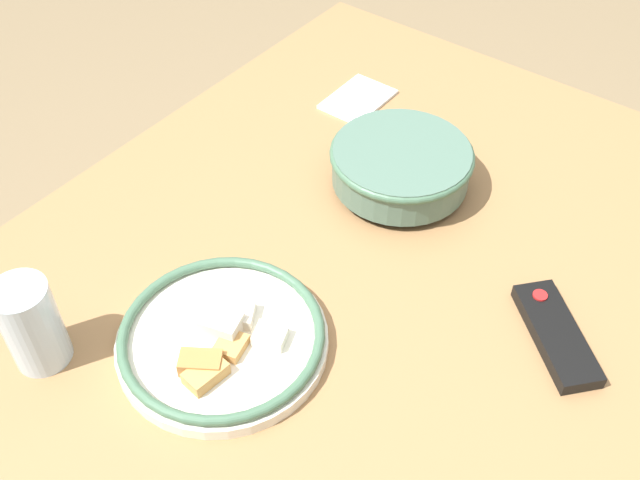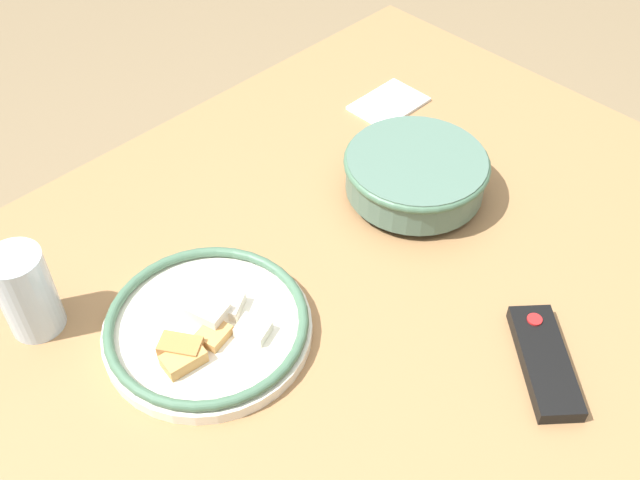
# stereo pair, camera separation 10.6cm
# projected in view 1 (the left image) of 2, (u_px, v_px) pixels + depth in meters

# --- Properties ---
(dining_table) EXTENTS (1.19, 0.96, 0.78)m
(dining_table) POSITION_uv_depth(u_px,v_px,m) (362.00, 300.00, 1.16)
(dining_table) COLOR olive
(dining_table) RESTS_ON ground_plane
(noodle_bowl) EXTENTS (0.22, 0.22, 0.07)m
(noodle_bowl) POSITION_uv_depth(u_px,v_px,m) (401.00, 165.00, 1.17)
(noodle_bowl) COLOR #4C6B5B
(noodle_bowl) RESTS_ON dining_table
(food_plate) EXTENTS (0.28, 0.28, 0.05)m
(food_plate) POSITION_uv_depth(u_px,v_px,m) (222.00, 338.00, 0.97)
(food_plate) COLOR silver
(food_plate) RESTS_ON dining_table
(tv_remote) EXTENTS (0.15, 0.16, 0.02)m
(tv_remote) POSITION_uv_depth(u_px,v_px,m) (556.00, 334.00, 0.98)
(tv_remote) COLOR black
(tv_remote) RESTS_ON dining_table
(drinking_glass) EXTENTS (0.07, 0.07, 0.13)m
(drinking_glass) POSITION_uv_depth(u_px,v_px,m) (32.00, 324.00, 0.92)
(drinking_glass) COLOR silver
(drinking_glass) RESTS_ON dining_table
(folded_napkin) EXTENTS (0.13, 0.09, 0.01)m
(folded_napkin) POSITION_uv_depth(u_px,v_px,m) (358.00, 99.00, 1.36)
(folded_napkin) COLOR white
(folded_napkin) RESTS_ON dining_table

